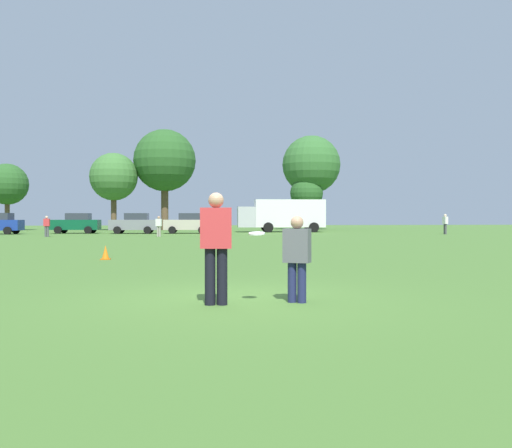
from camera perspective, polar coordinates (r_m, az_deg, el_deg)
The scene contains 17 objects.
ground_plane at distance 9.86m, azimuth -2.00°, elevation -7.65°, with size 189.60×189.60×0.00m, color #47702D.
player_thrower at distance 9.16m, azimuth -4.07°, elevation -1.79°, with size 0.53×0.34×1.83m.
player_defender at distance 9.43m, azimuth 4.18°, elevation -3.08°, with size 0.50×0.42×1.45m.
frisbee at distance 9.19m, azimuth 0.08°, elevation -0.97°, with size 0.27×0.27×0.07m.
traffic_cone at distance 19.74m, azimuth -15.02°, elevation -2.84°, with size 0.32×0.32×0.48m.
parked_car_mid_right at distance 53.06m, azimuth -17.76°, elevation 0.08°, with size 4.30×2.42×1.82m.
parked_car_near_right at distance 51.17m, azimuth -12.21°, elevation 0.08°, with size 4.30×2.42×1.82m.
parked_car_far_right at distance 50.82m, azimuth -6.89°, elevation 0.09°, with size 4.30×2.42×1.82m.
box_truck at distance 55.32m, azimuth 2.76°, elevation 0.99°, with size 8.63×3.35×3.18m.
bystander_sideline_watcher at distance 44.40m, azimuth -20.46°, elevation -0.09°, with size 0.43×0.25×1.55m.
bystander_far_jogger at distance 42.67m, azimuth -9.83°, elevation -0.10°, with size 0.48×0.37×1.54m.
bystander_field_marshal at distance 50.70m, azimuth 18.64°, elevation 0.12°, with size 0.33×0.50×1.74m.
tree_west_oak at distance 68.00m, azimuth -23.92°, elevation 3.69°, with size 4.55×4.55×7.40m.
tree_west_maple at distance 64.94m, azimuth -14.24°, elevation 4.63°, with size 5.33×5.33×8.66m.
tree_center_elm at distance 65.46m, azimuth -9.25°, elevation 6.34°, with size 7.09×7.09×11.51m.
tree_east_birch at distance 65.42m, azimuth 5.15°, elevation 3.13°, with size 3.81×3.81×6.19m.
tree_east_oak at distance 66.63m, azimuth 5.62°, elevation 5.97°, with size 6.80×6.80×11.05m.
Camera 1 is at (-0.98, -9.71, 1.42)m, focal length 39.45 mm.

